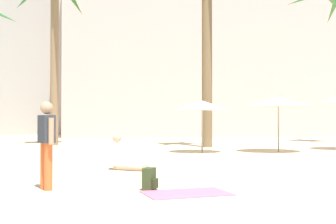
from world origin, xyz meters
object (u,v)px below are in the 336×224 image
object	(u,v)px
cafe_umbrella_0	(278,102)
beach_towel	(187,193)
person_near_left	(46,141)
backpack	(150,179)
person_far_left	(123,157)
cafe_umbrella_2	(202,105)

from	to	relation	value
cafe_umbrella_0	beach_towel	xyz separation A→B (m)	(-5.48, -9.73, -2.06)
cafe_umbrella_0	person_near_left	size ratio (longest dim) A/B	1.61
cafe_umbrella_0	beach_towel	size ratio (longest dim) A/B	1.77
backpack	person_far_left	bearing A→B (deg)	123.02
cafe_umbrella_2	backpack	distance (m)	9.90
cafe_umbrella_2	backpack	size ratio (longest dim) A/B	5.25
cafe_umbrella_2	backpack	xyz separation A→B (m)	(-2.92, -9.30, -1.71)
beach_towel	backpack	bearing A→B (deg)	140.95
backpack	person_near_left	bearing A→B (deg)	-161.65
cafe_umbrella_0	backpack	size ratio (longest dim) A/B	6.45
cafe_umbrella_0	backpack	xyz separation A→B (m)	(-6.11, -9.22, -1.87)
cafe_umbrella_2	person_near_left	size ratio (longest dim) A/B	1.31
cafe_umbrella_0	person_far_left	distance (m)	8.86
cafe_umbrella_0	backpack	bearing A→B (deg)	-123.54
cafe_umbrella_0	person_near_left	distance (m)	12.10
beach_towel	cafe_umbrella_2	bearing A→B (deg)	76.86
beach_towel	person_near_left	world-z (taller)	person_near_left
person_near_left	person_far_left	size ratio (longest dim) A/B	1.62
beach_towel	backpack	xyz separation A→B (m)	(-0.63, 0.51, 0.19)
cafe_umbrella_2	cafe_umbrella_0	bearing A→B (deg)	-1.51
cafe_umbrella_2	backpack	world-z (taller)	cafe_umbrella_2
beach_towel	person_far_left	xyz separation A→B (m)	(-1.06, 4.00, 0.32)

